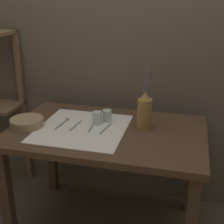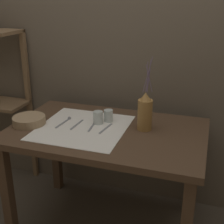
# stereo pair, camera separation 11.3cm
# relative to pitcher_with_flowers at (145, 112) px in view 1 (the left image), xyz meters

# --- Properties ---
(stone_wall_back) EXTENTS (7.00, 0.06, 2.40)m
(stone_wall_back) POSITION_rel_pitcher_with_flowers_xyz_m (-0.22, 0.42, 0.34)
(stone_wall_back) COLOR brown
(stone_wall_back) RESTS_ON ground_plane
(wooden_table) EXTENTS (1.22, 0.77, 0.75)m
(wooden_table) POSITION_rel_pitcher_with_flowers_xyz_m (-0.22, -0.07, -0.21)
(wooden_table) COLOR #4C3523
(wooden_table) RESTS_ON ground_plane
(linen_cloth) EXTENTS (0.54, 0.56, 0.00)m
(linen_cloth) POSITION_rel_pitcher_with_flowers_xyz_m (-0.38, -0.10, -0.11)
(linen_cloth) COLOR white
(linen_cloth) RESTS_ON wooden_table
(pitcher_with_flowers) EXTENTS (0.09, 0.09, 0.46)m
(pitcher_with_flowers) POSITION_rel_pitcher_with_flowers_xyz_m (0.00, 0.00, 0.00)
(pitcher_with_flowers) COLOR olive
(pitcher_with_flowers) RESTS_ON wooden_table
(wooden_bowl) EXTENTS (0.21, 0.21, 0.05)m
(wooden_bowl) POSITION_rel_pitcher_with_flowers_xyz_m (-0.73, -0.15, -0.09)
(wooden_bowl) COLOR #9E7F5B
(wooden_bowl) RESTS_ON wooden_table
(glass_tumbler_near) EXTENTS (0.06, 0.06, 0.08)m
(glass_tumbler_near) POSITION_rel_pitcher_with_flowers_xyz_m (-0.30, -0.01, -0.07)
(glass_tumbler_near) COLOR silver
(glass_tumbler_near) RESTS_ON wooden_table
(glass_tumbler_far) EXTENTS (0.06, 0.06, 0.08)m
(glass_tumbler_far) POSITION_rel_pitcher_with_flowers_xyz_m (-0.25, 0.05, -0.07)
(glass_tumbler_far) COLOR silver
(glass_tumbler_far) RESTS_ON wooden_table
(spoon_outer) EXTENTS (0.03, 0.18, 0.02)m
(spoon_outer) POSITION_rel_pitcher_with_flowers_xyz_m (-0.52, -0.03, -0.11)
(spoon_outer) COLOR gray
(spoon_outer) RESTS_ON wooden_table
(fork_outer) EXTENTS (0.02, 0.17, 0.00)m
(fork_outer) POSITION_rel_pitcher_with_flowers_xyz_m (-0.43, -0.07, -0.11)
(fork_outer) COLOR gray
(fork_outer) RESTS_ON wooden_table
(spoon_inner) EXTENTS (0.03, 0.18, 0.02)m
(spoon_inner) POSITION_rel_pitcher_with_flowers_xyz_m (-0.33, -0.01, -0.11)
(spoon_inner) COLOR gray
(spoon_inner) RESTS_ON wooden_table
(fork_inner) EXTENTS (0.03, 0.16, 0.00)m
(fork_inner) POSITION_rel_pitcher_with_flowers_xyz_m (-0.23, -0.07, -0.11)
(fork_inner) COLOR gray
(fork_inner) RESTS_ON wooden_table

